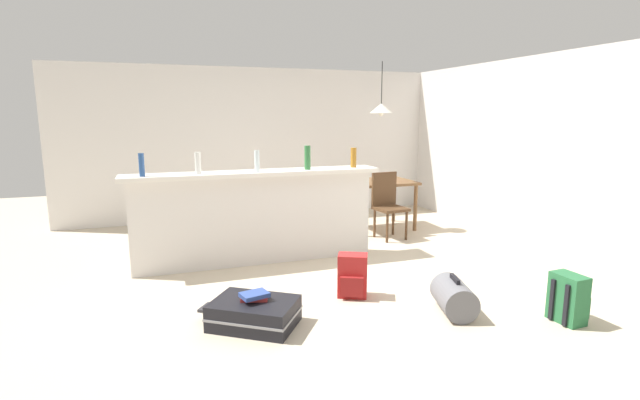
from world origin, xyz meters
TOP-DOWN VIEW (x-y plane):
  - ground_plane at (0.00, 0.00)m, footprint 13.00×13.00m
  - wall_back at (0.00, 3.05)m, footprint 6.60×0.10m
  - wall_right at (3.05, 0.30)m, footprint 0.10×6.00m
  - partition_half_wall at (-0.65, 0.48)m, footprint 2.80×0.20m
  - bar_countertop at (-0.65, 0.48)m, footprint 2.96×0.40m
  - bottle_blue at (-1.87, 0.41)m, footprint 0.06×0.06m
  - bottle_white at (-1.29, 0.42)m, footprint 0.07×0.07m
  - bottle_clear at (-0.64, 0.41)m, footprint 0.06×0.06m
  - bottle_green at (-0.03, 0.43)m, footprint 0.07×0.07m
  - bottle_amber at (0.58, 0.47)m, footprint 0.07×0.07m
  - dining_table at (1.44, 1.56)m, footprint 1.10×0.80m
  - dining_chair_near_partition at (1.35, 1.02)m, footprint 0.44×0.44m
  - pendant_lamp at (1.48, 1.55)m, footprint 0.34×0.34m
  - suitcase_flat_black at (-1.03, -1.19)m, footprint 0.87×0.80m
  - backpack_red at (0.00, -0.87)m, footprint 0.33×0.32m
  - duffel_bag_grey at (0.70, -1.52)m, footprint 0.43×0.55m
  - backpack_green at (1.51, -1.99)m, footprint 0.26×0.29m
  - book_stack at (-1.01, -1.17)m, footprint 0.26×0.25m

SIDE VIEW (x-z plane):
  - ground_plane at x=0.00m, z-range -0.05..0.00m
  - suitcase_flat_black at x=-1.03m, z-range 0.00..0.22m
  - duffel_bag_grey at x=0.70m, z-range -0.02..0.32m
  - backpack_red at x=0.00m, z-range -0.01..0.41m
  - backpack_green at x=1.51m, z-range -0.01..0.41m
  - book_stack at x=-1.01m, z-range 0.22..0.29m
  - dining_chair_near_partition at x=1.35m, z-range 0.05..0.98m
  - partition_half_wall at x=-0.65m, z-range 0.00..1.05m
  - dining_table at x=1.44m, z-range 0.28..1.02m
  - bar_countertop at x=-0.65m, z-range 1.05..1.10m
  - bottle_white at x=-1.29m, z-range 1.10..1.34m
  - bottle_amber at x=0.58m, z-range 1.10..1.34m
  - bottle_clear at x=-0.64m, z-range 1.10..1.34m
  - bottle_blue at x=-1.87m, z-range 1.10..1.34m
  - bottle_green at x=-0.03m, z-range 1.10..1.38m
  - wall_back at x=0.00m, z-range 0.00..2.50m
  - wall_right at x=3.05m, z-range 0.00..2.50m
  - pendant_lamp at x=1.48m, z-range 1.44..2.22m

